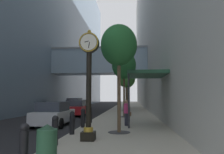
{
  "coord_description": "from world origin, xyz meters",
  "views": [
    {
      "loc": [
        3.02,
        -3.01,
        1.9
      ],
      "look_at": [
        0.78,
        22.1,
        4.27
      ],
      "focal_mm": 33.84,
      "sensor_mm": 36.0,
      "label": 1
    }
  ],
  "objects_px": {
    "bollard_fourth": "(83,117)",
    "street_tree_far": "(127,79)",
    "street_tree_near": "(119,46)",
    "car_red_near": "(77,108)",
    "pedestrian_walking": "(127,112)",
    "car_silver_mid": "(54,114)",
    "bollard_nearest": "(24,143)",
    "bollard_third": "(72,122)",
    "street_tree_mid_near": "(124,66)",
    "car_white_far": "(75,104)",
    "street_clock": "(89,78)",
    "street_tree_mid_far": "(126,77)",
    "bollard_fifth": "(90,114)",
    "trash_bin": "(47,144)",
    "bollard_second": "(55,130)"
  },
  "relations": [
    {
      "from": "street_clock",
      "to": "bollard_third",
      "type": "relative_size",
      "value": 4.27
    },
    {
      "from": "pedestrian_walking",
      "to": "car_silver_mid",
      "type": "distance_m",
      "value": 4.89
    },
    {
      "from": "car_silver_mid",
      "to": "street_tree_mid_near",
      "type": "bearing_deg",
      "value": 48.42
    },
    {
      "from": "bollard_third",
      "to": "bollard_fourth",
      "type": "xyz_separation_m",
      "value": [
        0.0,
        2.27,
        0.0
      ]
    },
    {
      "from": "bollard_fifth",
      "to": "street_tree_far",
      "type": "height_order",
      "value": "street_tree_far"
    },
    {
      "from": "bollard_third",
      "to": "car_silver_mid",
      "type": "height_order",
      "value": "car_silver_mid"
    },
    {
      "from": "bollard_fifth",
      "to": "street_tree_far",
      "type": "relative_size",
      "value": 0.17
    },
    {
      "from": "bollard_nearest",
      "to": "bollard_fifth",
      "type": "distance_m",
      "value": 9.1
    },
    {
      "from": "bollard_fourth",
      "to": "street_tree_far",
      "type": "bearing_deg",
      "value": 84.58
    },
    {
      "from": "street_clock",
      "to": "street_tree_mid_far",
      "type": "distance_m",
      "value": 18.59
    },
    {
      "from": "bollard_third",
      "to": "bollard_second",
      "type": "bearing_deg",
      "value": -90.0
    },
    {
      "from": "street_tree_far",
      "to": "car_white_far",
      "type": "height_order",
      "value": "street_tree_far"
    },
    {
      "from": "bollard_nearest",
      "to": "street_tree_mid_far",
      "type": "bearing_deg",
      "value": 84.24
    },
    {
      "from": "car_red_near",
      "to": "car_silver_mid",
      "type": "relative_size",
      "value": 1.08
    },
    {
      "from": "bollard_second",
      "to": "street_tree_mid_far",
      "type": "relative_size",
      "value": 0.19
    },
    {
      "from": "bollard_fourth",
      "to": "street_tree_mid_near",
      "type": "distance_m",
      "value": 8.07
    },
    {
      "from": "trash_bin",
      "to": "pedestrian_walking",
      "type": "height_order",
      "value": "pedestrian_walking"
    },
    {
      "from": "street_tree_mid_far",
      "to": "car_silver_mid",
      "type": "height_order",
      "value": "street_tree_mid_far"
    },
    {
      "from": "car_red_near",
      "to": "street_clock",
      "type": "bearing_deg",
      "value": -73.66
    },
    {
      "from": "bollard_second",
      "to": "car_white_far",
      "type": "distance_m",
      "value": 22.87
    },
    {
      "from": "bollard_fifth",
      "to": "car_silver_mid",
      "type": "xyz_separation_m",
      "value": [
        -2.33,
        -0.71,
        0.06
      ]
    },
    {
      "from": "bollard_fifth",
      "to": "street_tree_mid_far",
      "type": "relative_size",
      "value": 0.19
    },
    {
      "from": "street_tree_mid_near",
      "to": "street_tree_far",
      "type": "relative_size",
      "value": 0.92
    },
    {
      "from": "car_silver_mid",
      "to": "bollard_fourth",
      "type": "bearing_deg",
      "value": -33.85
    },
    {
      "from": "car_silver_mid",
      "to": "car_red_near",
      "type": "bearing_deg",
      "value": 92.51
    },
    {
      "from": "bollard_fourth",
      "to": "car_red_near",
      "type": "height_order",
      "value": "car_red_near"
    },
    {
      "from": "car_white_far",
      "to": "street_tree_near",
      "type": "bearing_deg",
      "value": -68.96
    },
    {
      "from": "street_tree_far",
      "to": "car_white_far",
      "type": "distance_m",
      "value": 10.05
    },
    {
      "from": "street_clock",
      "to": "street_tree_near",
      "type": "relative_size",
      "value": 0.84
    },
    {
      "from": "trash_bin",
      "to": "car_silver_mid",
      "type": "distance_m",
      "value": 8.85
    },
    {
      "from": "bollard_nearest",
      "to": "trash_bin",
      "type": "height_order",
      "value": "bollard_nearest"
    },
    {
      "from": "bollard_fourth",
      "to": "street_tree_mid_far",
      "type": "distance_m",
      "value": 15.49
    },
    {
      "from": "bollard_second",
      "to": "trash_bin",
      "type": "relative_size",
      "value": 1.03
    },
    {
      "from": "bollard_fifth",
      "to": "trash_bin",
      "type": "relative_size",
      "value": 1.03
    },
    {
      "from": "car_red_near",
      "to": "car_white_far",
      "type": "relative_size",
      "value": 0.97
    },
    {
      "from": "bollard_fifth",
      "to": "car_silver_mid",
      "type": "distance_m",
      "value": 2.43
    },
    {
      "from": "street_clock",
      "to": "trash_bin",
      "type": "distance_m",
      "value": 3.8
    },
    {
      "from": "bollard_third",
      "to": "trash_bin",
      "type": "bearing_deg",
      "value": -82.36
    },
    {
      "from": "bollard_third",
      "to": "car_red_near",
      "type": "bearing_deg",
      "value": 103.21
    },
    {
      "from": "street_tree_mid_far",
      "to": "bollard_fourth",
      "type": "bearing_deg",
      "value": -98.38
    },
    {
      "from": "street_tree_near",
      "to": "car_red_near",
      "type": "relative_size",
      "value": 1.23
    },
    {
      "from": "bollard_second",
      "to": "street_tree_far",
      "type": "xyz_separation_m",
      "value": [
        2.19,
        27.66,
        4.24
      ]
    },
    {
      "from": "bollard_fifth",
      "to": "car_red_near",
      "type": "relative_size",
      "value": 0.24
    },
    {
      "from": "bollard_fourth",
      "to": "trash_bin",
      "type": "xyz_separation_m",
      "value": [
        0.61,
        -6.79,
        -0.03
      ]
    },
    {
      "from": "bollard_nearest",
      "to": "bollard_fourth",
      "type": "height_order",
      "value": "same"
    },
    {
      "from": "bollard_second",
      "to": "street_tree_near",
      "type": "bearing_deg",
      "value": 53.61
    },
    {
      "from": "bollard_fourth",
      "to": "street_tree_near",
      "type": "height_order",
      "value": "street_tree_near"
    },
    {
      "from": "street_clock",
      "to": "bollard_third",
      "type": "distance_m",
      "value": 2.59
    },
    {
      "from": "street_tree_near",
      "to": "car_silver_mid",
      "type": "distance_m",
      "value": 6.65
    },
    {
      "from": "bollard_nearest",
      "to": "bollard_third",
      "type": "relative_size",
      "value": 1.0
    }
  ]
}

